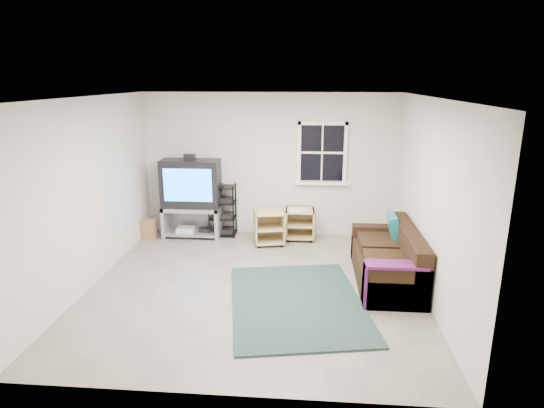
# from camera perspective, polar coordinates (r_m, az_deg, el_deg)

# --- Properties ---
(room) EXTENTS (4.60, 4.62, 4.60)m
(room) POSITION_cam_1_polar(r_m,az_deg,el_deg) (8.21, 6.29, 5.91)
(room) COLOR gray
(room) RESTS_ON ground
(tv_unit) EXTENTS (1.05, 0.52, 1.54)m
(tv_unit) POSITION_cam_1_polar(r_m,az_deg,el_deg) (8.37, -10.09, 1.51)
(tv_unit) COLOR gray
(tv_unit) RESTS_ON ground
(av_rack) EXTENTS (0.49, 0.35, 0.98)m
(av_rack) POSITION_cam_1_polar(r_m,az_deg,el_deg) (8.44, -6.21, -1.17)
(av_rack) COLOR black
(av_rack) RESTS_ON ground
(side_table_left) EXTENTS (0.60, 0.60, 0.60)m
(side_table_left) POSITION_cam_1_polar(r_m,az_deg,el_deg) (8.03, -0.43, -2.74)
(side_table_left) COLOR tan
(side_table_left) RESTS_ON ground
(side_table_right) EXTENTS (0.52, 0.54, 0.58)m
(side_table_right) POSITION_cam_1_polar(r_m,az_deg,el_deg) (8.28, 3.48, -2.18)
(side_table_right) COLOR tan
(side_table_right) RESTS_ON ground
(sofa) EXTENTS (0.83, 1.87, 0.86)m
(sofa) POSITION_cam_1_polar(r_m,az_deg,el_deg) (6.77, 14.46, -6.98)
(sofa) COLOR black
(sofa) RESTS_ON ground
(shag_rug) EXTENTS (2.06, 2.57, 0.03)m
(shag_rug) POSITION_cam_1_polar(r_m,az_deg,el_deg) (6.08, 3.13, -12.17)
(shag_rug) COLOR black
(shag_rug) RESTS_ON ground
(paper_bag) EXTENTS (0.26, 0.18, 0.36)m
(paper_bag) POSITION_cam_1_polar(r_m,az_deg,el_deg) (8.58, -15.29, -3.08)
(paper_bag) COLOR #A07148
(paper_bag) RESTS_ON ground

